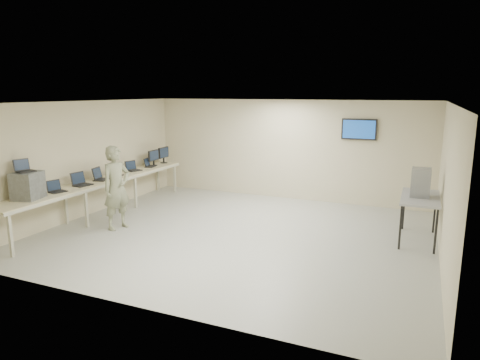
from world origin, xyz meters
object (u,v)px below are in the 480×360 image
at_px(equipment_box, 28,185).
at_px(side_table, 420,200).
at_px(soldier, 117,188).
at_px(workbench, 102,183).

distance_m(equipment_box, side_table, 7.91).
distance_m(soldier, side_table, 6.44).
height_order(soldier, side_table, soldier).
bearing_deg(soldier, workbench, 70.45).
height_order(workbench, side_table, side_table).
distance_m(workbench, soldier, 1.22).
height_order(equipment_box, side_table, equipment_box).
distance_m(workbench, equipment_box, 2.11).
bearing_deg(equipment_box, side_table, 9.53).
height_order(workbench, soldier, soldier).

